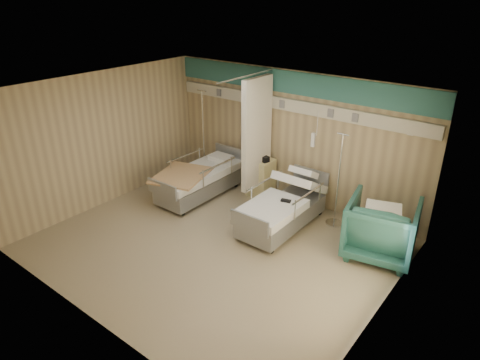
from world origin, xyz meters
name	(u,v)px	position (x,y,z in m)	size (l,w,h in m)	color
ground	(215,245)	(0.00, 0.00, 0.00)	(6.00, 5.00, 0.00)	gray
room_walls	(221,145)	(-0.03, 0.25, 1.86)	(6.04, 5.04, 2.82)	tan
bed_right	(282,212)	(0.60, 1.30, 0.32)	(1.00, 2.16, 0.63)	white
bed_left	(199,183)	(-1.60, 1.30, 0.32)	(1.00, 2.16, 0.63)	white
bedside_cabinet	(261,177)	(-0.55, 2.20, 0.42)	(0.50, 0.48, 0.85)	beige
visitor_armchair	(381,228)	(2.45, 1.54, 0.53)	(1.13, 1.16, 1.06)	#21524B
waffle_blanket	(385,200)	(2.45, 1.51, 1.09)	(0.58, 0.52, 0.07)	white
iv_stand_right	(336,206)	(1.36, 2.04, 0.38)	(0.34, 0.34, 1.88)	silver
iv_stand_left	(204,160)	(-2.21, 2.16, 0.44)	(0.39, 0.39, 2.16)	silver
call_remote	(286,201)	(0.73, 1.21, 0.65)	(0.19, 0.08, 0.04)	black
tan_blanket	(181,175)	(-1.66, 0.84, 0.65)	(0.97, 1.22, 0.04)	tan
toiletry_bag	(264,159)	(-0.45, 2.16, 0.91)	(0.23, 0.14, 0.12)	black
white_cup	(258,154)	(-0.71, 2.28, 0.92)	(0.10, 0.10, 0.14)	white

